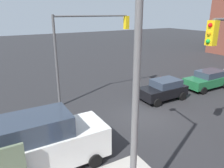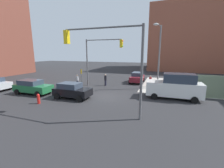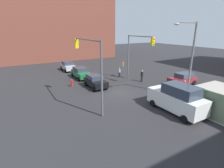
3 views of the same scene
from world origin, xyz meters
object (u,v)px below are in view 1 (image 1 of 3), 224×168
(fire_hydrant, at_px, (160,81))
(coupe_green, at_px, (208,79))
(traffic_signal_se_corner, at_px, (87,41))
(street_lamp_corner, at_px, (131,84))
(van_white_delivery, at_px, (43,143))
(hatchback_black, at_px, (163,89))

(fire_hydrant, bearing_deg, coupe_green, 143.13)
(traffic_signal_se_corner, relative_size, coupe_green, 1.48)
(street_lamp_corner, height_order, van_white_delivery, street_lamp_corner)
(street_lamp_corner, xyz_separation_m, van_white_delivery, (1.96, -3.64, -3.42))
(street_lamp_corner, distance_m, hatchback_black, 11.49)
(traffic_signal_se_corner, height_order, van_white_delivery, traffic_signal_se_corner)
(traffic_signal_se_corner, bearing_deg, street_lamp_corner, 73.22)
(van_white_delivery, bearing_deg, coupe_green, -167.27)
(van_white_delivery, bearing_deg, traffic_signal_se_corner, -128.18)
(fire_hydrant, xyz_separation_m, coupe_green, (-3.35, 2.51, 0.36))
(fire_hydrant, relative_size, van_white_delivery, 0.17)
(van_white_delivery, bearing_deg, street_lamp_corner, 118.28)
(street_lamp_corner, bearing_deg, fire_hydrant, -136.42)
(coupe_green, bearing_deg, van_white_delivery, 12.73)
(traffic_signal_se_corner, xyz_separation_m, van_white_delivery, (4.95, 6.30, -3.39))
(street_lamp_corner, height_order, coupe_green, street_lamp_corner)
(hatchback_black, bearing_deg, fire_hydrant, -127.90)
(street_lamp_corner, distance_m, fire_hydrant, 14.60)
(traffic_signal_se_corner, bearing_deg, hatchback_black, 151.25)
(fire_hydrant, height_order, coupe_green, coupe_green)
(street_lamp_corner, relative_size, hatchback_black, 2.09)
(traffic_signal_se_corner, height_order, coupe_green, traffic_signal_se_corner)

